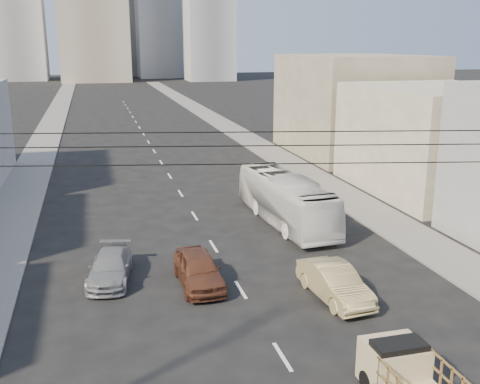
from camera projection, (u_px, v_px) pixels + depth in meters
name	position (u px, v px, depth m)	size (l,w,h in m)	color
sidewalk_left	(50.00, 128.00, 75.60)	(3.50, 180.00, 0.12)	slate
sidewalk_right	(220.00, 122.00, 81.40)	(3.50, 180.00, 0.12)	slate
lane_dashes	(151.00, 146.00, 62.63)	(0.15, 104.00, 0.01)	silver
flatbed_pickup	(412.00, 380.00, 17.31)	(1.95, 4.41, 1.90)	tan
city_bus	(286.00, 199.00, 35.60)	(2.59, 11.08, 3.09)	silver
sedan_brown	(199.00, 269.00, 26.49)	(1.90, 4.72, 1.61)	#582E1F
sedan_tan	(335.00, 283.00, 25.09)	(1.65, 4.73, 1.56)	tan
sedan_grey	(110.00, 267.00, 27.05)	(1.90, 4.67, 1.35)	gray
overhead_wires	(388.00, 146.00, 12.21)	(23.01, 5.02, 0.72)	black
bldg_right_mid	(439.00, 139.00, 43.06)	(11.00, 14.00, 8.00)	#A7A187
bldg_right_far	(353.00, 105.00, 57.88)	(12.00, 16.00, 10.00)	gray
midrise_ne	(161.00, 16.00, 185.29)	(16.00, 16.00, 40.00)	gray
midrise_nw	(18.00, 23.00, 170.53)	(15.00, 15.00, 34.00)	gray
midrise_back	(121.00, 11.00, 195.83)	(18.00, 18.00, 44.00)	gray
midrise_east	(209.00, 34.00, 171.11)	(14.00, 14.00, 28.00)	gray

